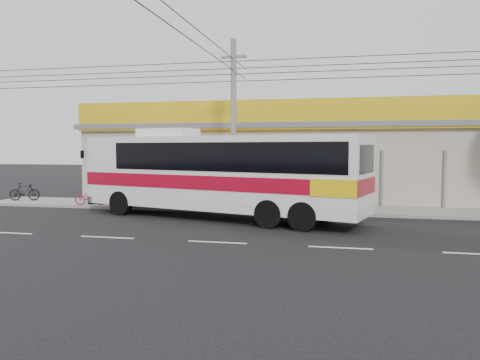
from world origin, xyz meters
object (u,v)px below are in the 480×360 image
Objects in this scene: coach_bus at (222,170)px; motorbike_red at (90,197)px; utility_pole at (234,70)px; motorbike_dark at (25,192)px.

coach_bus is 8.13m from motorbike_red.
motorbike_red is 0.05× the size of utility_pole.
coach_bus is 0.39× the size of utility_pole.
motorbike_dark is (-4.70, 1.03, 0.08)m from motorbike_red.
motorbike_dark is (-12.37, 3.23, -1.50)m from coach_bus.
motorbike_dark is at bearing 66.17° from motorbike_red.
motorbike_dark reaches higher than motorbike_red.
utility_pole reaches higher than motorbike_red.
motorbike_dark is 13.93m from utility_pole.
motorbike_red is at bearing -119.82° from motorbike_dark.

